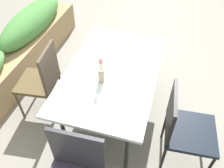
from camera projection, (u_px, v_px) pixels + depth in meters
ground_plane at (117, 116)px, 2.94m from camera, size 12.00×12.00×0.00m
dining_table at (112, 74)px, 2.45m from camera, size 1.51×0.93×0.75m
chair_far_side at (42, 78)px, 2.64m from camera, size 0.47×0.47×0.95m
chair_near_left at (183, 126)px, 2.17m from camera, size 0.50×0.50×0.93m
flower_vase at (101, 72)px, 2.22m from camera, size 0.06×0.06×0.30m
planter_box at (7, 63)px, 3.12m from camera, size 3.42×0.49×0.78m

